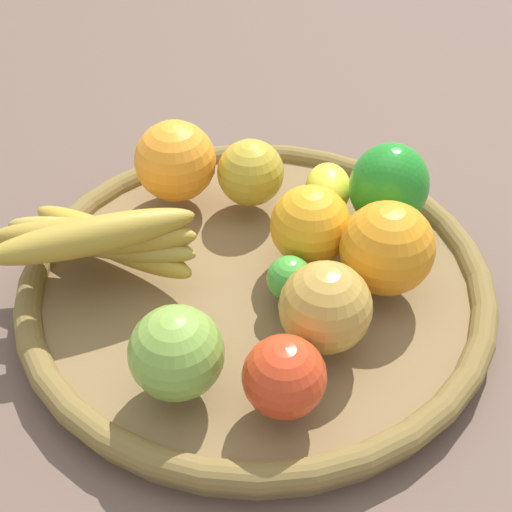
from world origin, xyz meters
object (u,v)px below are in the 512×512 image
object	(u,v)px
orange_0	(172,162)
bell_pepper	(389,186)
lemon_0	(328,188)
apple_3	(326,307)
apple_0	(176,353)
lime_0	(290,278)
orange_1	(387,248)
apple_1	(284,377)
apple_2	(251,173)
banana_bunch	(100,238)
orange_2	(311,225)

from	to	relation	value
orange_0	bell_pepper	size ratio (longest dim) A/B	0.93
lemon_0	apple_3	bearing A→B (deg)	-128.77
apple_0	lime_0	world-z (taller)	apple_0
orange_1	bell_pepper	size ratio (longest dim) A/B	0.96
lemon_0	apple_0	world-z (taller)	apple_0
apple_0	lime_0	bearing A→B (deg)	13.88
apple_1	apple_2	bearing A→B (deg)	61.74
orange_0	lime_0	bearing A→B (deg)	-86.50
banana_bunch	orange_1	bearing A→B (deg)	-38.01
banana_bunch	apple_1	xyz separation A→B (m)	(0.05, -0.21, -0.01)
apple_3	lemon_0	distance (m)	0.18
orange_1	bell_pepper	distance (m)	0.09
banana_bunch	bell_pepper	xyz separation A→B (m)	(0.26, -0.09, 0.01)
lemon_0	apple_1	xyz separation A→B (m)	(-0.18, -0.18, 0.01)
apple_0	orange_2	xyz separation A→B (m)	(0.18, 0.06, -0.00)
lemon_0	apple_0	size ratio (longest dim) A/B	0.82
apple_0	apple_2	world-z (taller)	apple_0
apple_1	lime_0	world-z (taller)	apple_1
orange_1	lime_0	world-z (taller)	orange_1
bell_pepper	orange_0	bearing A→B (deg)	166.03
orange_1	orange_2	distance (m)	0.07
apple_3	lemon_0	bearing A→B (deg)	51.23
orange_2	apple_1	bearing A→B (deg)	-133.51
orange_2	apple_2	xyz separation A→B (m)	(0.00, 0.10, -0.00)
orange_0	apple_0	distance (m)	0.25
apple_0	apple_1	distance (m)	0.08
orange_1	bell_pepper	bearing A→B (deg)	47.73
orange_1	apple_1	size ratio (longest dim) A/B	1.30
lemon_0	bell_pepper	bearing A→B (deg)	-58.32
orange_2	bell_pepper	bearing A→B (deg)	-0.64
apple_3	apple_1	distance (m)	0.08
banana_bunch	lemon_0	size ratio (longest dim) A/B	2.99
apple_0	apple_2	distance (m)	0.24
banana_bunch	orange_2	bearing A→B (deg)	-28.22
orange_1	banana_bunch	size ratio (longest dim) A/B	0.46
apple_3	lemon_0	xyz separation A→B (m)	(0.11, 0.14, -0.02)
apple_0	orange_2	world-z (taller)	same
bell_pepper	lemon_0	bearing A→B (deg)	153.49
apple_3	bell_pepper	size ratio (longest dim) A/B	0.87
lemon_0	apple_2	bearing A→B (deg)	137.50
orange_1	apple_2	bearing A→B (deg)	99.88
banana_bunch	lemon_0	distance (m)	0.23
apple_0	lime_0	distance (m)	0.14
banana_bunch	lime_0	world-z (taller)	banana_bunch
lemon_0	apple_2	distance (m)	0.08
apple_0	lime_0	size ratio (longest dim) A/B	1.82
apple_3	apple_0	distance (m)	0.13
apple_3	apple_2	bearing A→B (deg)	73.88
lemon_0	apple_0	xyz separation A→B (m)	(-0.24, -0.11, 0.01)
banana_bunch	lemon_0	world-z (taller)	banana_bunch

